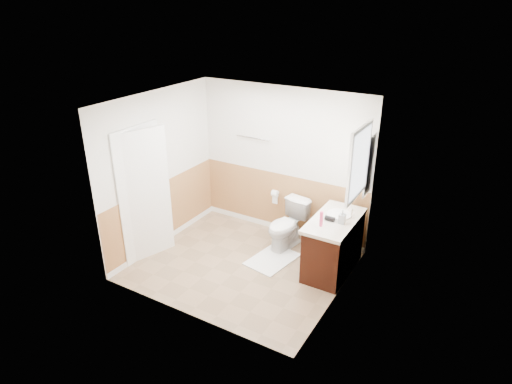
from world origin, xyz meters
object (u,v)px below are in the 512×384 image
Objects in this scene: soap_dispenser at (342,217)px; toilet at (287,225)px; vanity_cabinet at (333,246)px; lotion_bottle at (321,219)px; bath_mat at (272,259)px.

toilet is at bearing 162.01° from soap_dispenser.
vanity_cabinet is 5.00× the size of lotion_bottle.
toilet reaches higher than bath_mat.
lotion_bottle reaches higher than bath_mat.
lotion_bottle is at bearing -5.38° from bath_mat.
lotion_bottle is 1.10× the size of soap_dispenser.
toilet is 3.51× the size of lotion_bottle.
lotion_bottle is 0.31m from soap_dispenser.
bath_mat is 3.64× the size of lotion_bottle.
lotion_bottle is at bearing -108.99° from vanity_cabinet.
toilet is 1.20m from soap_dispenser.
lotion_bottle is at bearing -134.39° from soap_dispenser.
soap_dispenser is (0.22, 0.22, -0.01)m from lotion_bottle.
bath_mat is 1.24m from lotion_bottle.
bath_mat is (0.00, -0.48, -0.38)m from toilet.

